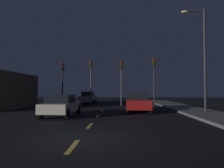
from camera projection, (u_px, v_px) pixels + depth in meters
name	position (u px, v px, depth m)	size (l,w,h in m)	color
ground_plane	(98.00, 115.00, 14.58)	(80.00, 80.00, 0.00)	black
sidewalk_curb_right	(208.00, 114.00, 14.35)	(3.00, 40.00, 0.15)	gray
lane_stripe_nearest	(73.00, 146.00, 6.39)	(0.16, 1.60, 0.01)	#EACC4C
lane_stripe_second	(90.00, 126.00, 10.18)	(0.16, 1.60, 0.01)	#EACC4C
lane_stripe_third	(98.00, 116.00, 13.98)	(0.16, 1.60, 0.01)	#EACC4C
lane_stripe_fourth	(102.00, 111.00, 17.78)	(0.16, 1.60, 0.01)	#EACC4C
traffic_signal_far_left	(63.00, 76.00, 23.89)	(0.32, 0.38, 4.87)	black
traffic_signal_center_left	(91.00, 74.00, 23.80)	(0.32, 0.38, 5.07)	#4C4C51
traffic_signal_center_right	(121.00, 75.00, 23.69)	(0.32, 0.38, 4.99)	#4C4C51
traffic_signal_far_right	(154.00, 73.00, 23.59)	(0.32, 0.38, 5.35)	#2D2D30
car_stopped_ahead	(138.00, 102.00, 16.91)	(2.05, 4.63, 1.56)	#B21919
car_adjacent_lane	(61.00, 105.00, 13.95)	(1.92, 4.24, 1.44)	beige
car_oncoming_far	(88.00, 98.00, 27.67)	(1.87, 4.54, 1.57)	gray
street_lamp_right	(201.00, 51.00, 15.64)	(1.81, 0.36, 7.80)	#2D2D30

